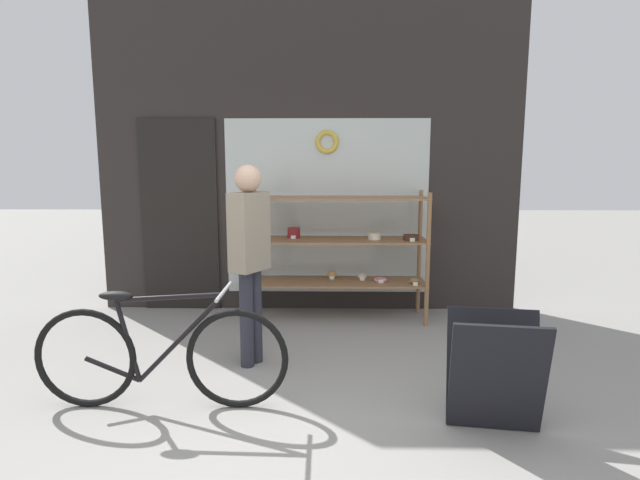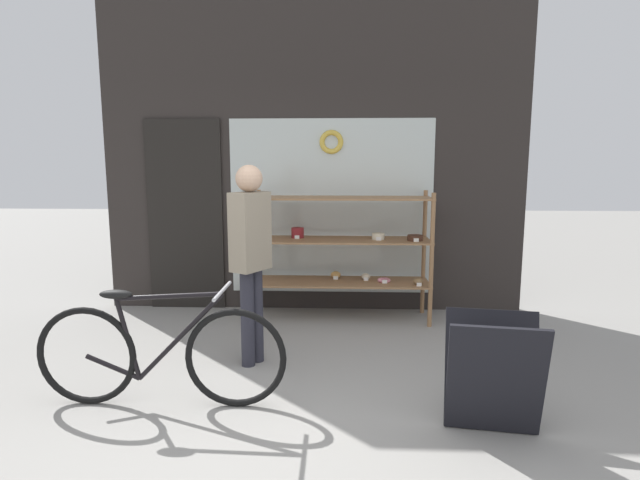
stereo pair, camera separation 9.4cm
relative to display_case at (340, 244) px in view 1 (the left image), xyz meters
name	(u,v)px [view 1 (the left image)]	position (x,y,z in m)	size (l,w,h in m)	color
ground_plane	(290,451)	(-0.33, -2.48, -0.80)	(30.00, 30.00, 0.00)	gray
storefront_facade	(305,138)	(-0.37, 0.39, 1.10)	(4.60, 0.13, 3.93)	#2D2826
display_case	(340,244)	(0.00, 0.00, 0.00)	(1.83, 0.51, 1.34)	#8E6642
bicycle	(160,355)	(-1.23, -1.98, -0.43)	(1.69, 0.46, 0.81)	black
sandwich_board	(495,373)	(0.90, -2.22, -0.43)	(0.60, 0.45, 0.71)	black
pedestrian	(250,250)	(-0.74, -1.24, 0.15)	(0.32, 0.37, 1.61)	#282833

